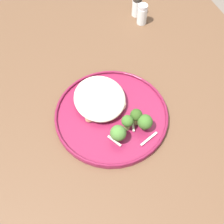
{
  "coord_description": "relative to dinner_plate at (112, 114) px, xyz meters",
  "views": [
    {
      "loc": [
        -0.41,
        0.13,
        1.36
      ],
      "look_at": [
        -0.04,
        -0.0,
        0.76
      ],
      "focal_mm": 45.64,
      "sensor_mm": 36.0,
      "label": 1
    }
  ],
  "objects": [
    {
      "name": "salt_shaker",
      "position": [
        0.31,
        -0.22,
        0.02
      ],
      "size": [
        0.03,
        0.03,
        0.07
      ],
      "color": "white",
      "rests_on": "wooden_dining_table"
    },
    {
      "name": "seared_scallop_front_small",
      "position": [
        0.01,
        -0.03,
        0.01
      ],
      "size": [
        0.02,
        0.02,
        0.01
      ],
      "color": "beige",
      "rests_on": "dinner_plate"
    },
    {
      "name": "seared_scallop_left_edge",
      "position": [
        0.05,
        0.04,
        0.01
      ],
      "size": [
        0.02,
        0.02,
        0.02
      ],
      "color": "beige",
      "rests_on": "dinner_plate"
    },
    {
      "name": "noodle_bed",
      "position": [
        0.05,
        0.02,
        0.02
      ],
      "size": [
        0.15,
        0.13,
        0.04
      ],
      "color": "beige",
      "rests_on": "dinner_plate"
    },
    {
      "name": "broccoli_floret_right_tilted",
      "position": [
        -0.07,
        0.01,
        0.03
      ],
      "size": [
        0.04,
        0.04,
        0.05
      ],
      "color": "#7A994C",
      "rests_on": "dinner_plate"
    },
    {
      "name": "wooden_dining_table",
      "position": [
        0.04,
        0.0,
        -0.09
      ],
      "size": [
        1.4,
        1.0,
        0.74
      ],
      "color": "brown",
      "rests_on": "ground"
    },
    {
      "name": "dinner_plate",
      "position": [
        0.0,
        0.0,
        0.0
      ],
      "size": [
        0.29,
        0.29,
        0.02
      ],
      "color": "maroon",
      "rests_on": "wooden_dining_table"
    },
    {
      "name": "pepper_shaker",
      "position": [
        0.36,
        -0.22,
        0.02
      ],
      "size": [
        0.03,
        0.03,
        0.07
      ],
      "color": "white",
      "rests_on": "wooden_dining_table"
    },
    {
      "name": "onion_sliver_pale_crescent",
      "position": [
        -0.1,
        -0.06,
        0.01
      ],
      "size": [
        0.02,
        0.05,
        0.0
      ],
      "primitive_type": "cube",
      "rotation": [
        0.0,
        0.0,
        5.08
      ],
      "color": "silver",
      "rests_on": "dinner_plate"
    },
    {
      "name": "broccoli_floret_small_sprig",
      "position": [
        -0.05,
        -0.02,
        0.03
      ],
      "size": [
        0.03,
        0.03,
        0.05
      ],
      "color": "#7A994C",
      "rests_on": "dinner_plate"
    },
    {
      "name": "seared_scallop_tilted_round",
      "position": [
        0.08,
        -0.02,
        0.01
      ],
      "size": [
        0.03,
        0.03,
        0.01
      ],
      "color": "#DBB77A",
      "rests_on": "dinner_plate"
    },
    {
      "name": "broccoli_floret_near_rim",
      "position": [
        -0.07,
        -0.06,
        0.03
      ],
      "size": [
        0.04,
        0.04,
        0.05
      ],
      "color": "#89A356",
      "rests_on": "dinner_plate"
    },
    {
      "name": "seared_scallop_rear_pale",
      "position": [
        0.0,
        0.06,
        0.01
      ],
      "size": [
        0.02,
        0.02,
        0.02
      ],
      "color": "#DBB77A",
      "rests_on": "dinner_plate"
    },
    {
      "name": "ground",
      "position": [
        0.04,
        0.0,
        -0.75
      ],
      "size": [
        6.0,
        6.0,
        0.0
      ],
      "primitive_type": "plane",
      "color": "#665B51"
    },
    {
      "name": "broccoli_floret_left_leaning",
      "position": [
        -0.04,
        -0.05,
        0.03
      ],
      "size": [
        0.03,
        0.03,
        0.05
      ],
      "color": "#89A356",
      "rests_on": "dinner_plate"
    },
    {
      "name": "onion_sliver_long_sliver",
      "position": [
        -0.08,
        0.02,
        0.01
      ],
      "size": [
        0.04,
        0.02,
        0.0
      ],
      "primitive_type": "cube",
      "rotation": [
        0.0,
        0.0,
        3.65
      ],
      "color": "silver",
      "rests_on": "dinner_plate"
    },
    {
      "name": "seared_scallop_on_noodles",
      "position": [
        0.05,
        0.01,
        0.01
      ],
      "size": [
        0.02,
        0.02,
        0.01
      ],
      "color": "#DBB77A",
      "rests_on": "dinner_plate"
    },
    {
      "name": "onion_sliver_short_strip",
      "position": [
        -0.04,
        -0.04,
        0.01
      ],
      "size": [
        0.05,
        0.02,
        0.0
      ],
      "primitive_type": "cube",
      "rotation": [
        0.0,
        0.0,
        5.98
      ],
      "color": "silver",
      "rests_on": "dinner_plate"
    }
  ]
}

